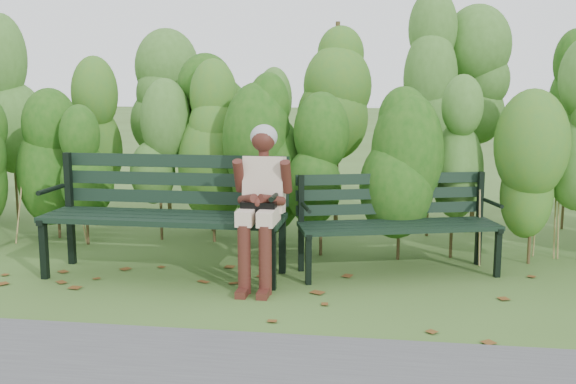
# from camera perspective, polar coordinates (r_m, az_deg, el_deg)

# --- Properties ---
(ground) EXTENTS (80.00, 80.00, 0.00)m
(ground) POSITION_cam_1_polar(r_m,az_deg,el_deg) (5.43, -0.55, -8.42)
(ground) COLOR #3F5B24
(hedge_band) EXTENTS (11.04, 1.67, 2.42)m
(hedge_band) POSITION_cam_1_polar(r_m,az_deg,el_deg) (7.03, 1.82, 6.05)
(hedge_band) COLOR #47381E
(hedge_band) RESTS_ON ground
(leaf_litter) EXTENTS (5.70, 2.09, 0.01)m
(leaf_litter) POSITION_cam_1_polar(r_m,az_deg,el_deg) (5.17, 2.94, -9.32)
(leaf_litter) COLOR brown
(leaf_litter) RESTS_ON ground
(bench_left) EXTENTS (2.06, 0.69, 1.03)m
(bench_left) POSITION_cam_1_polar(r_m,az_deg,el_deg) (5.92, -10.13, -1.05)
(bench_left) COLOR black
(bench_left) RESTS_ON ground
(bench_right) EXTENTS (1.80, 1.01, 0.86)m
(bench_right) POSITION_cam_1_polar(r_m,az_deg,el_deg) (5.96, 9.10, -1.94)
(bench_right) COLOR black
(bench_right) RESTS_ON ground
(seated_woman) EXTENTS (0.48, 0.70, 1.31)m
(seated_woman) POSITION_cam_1_polar(r_m,az_deg,el_deg) (5.47, -2.28, -0.08)
(seated_woman) COLOR beige
(seated_woman) RESTS_ON ground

